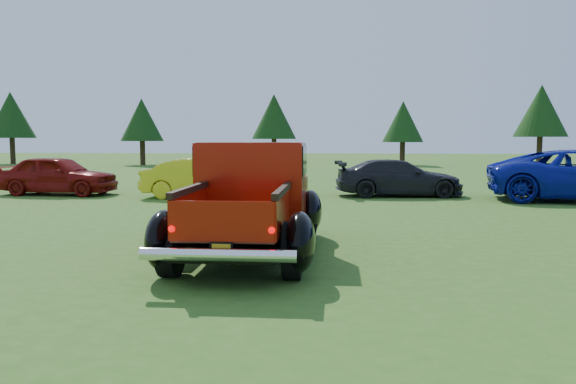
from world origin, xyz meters
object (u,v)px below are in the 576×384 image
object	(u,v)px
pickup_truck	(252,199)
tree_mid_right	(403,122)
tree_mid_left	(274,117)
tree_west	(142,120)
show_car_grey	(399,178)
show_car_yellow	(202,178)
show_car_red	(58,175)
tree_east	(541,111)
tree_far_west	(11,115)

from	to	relation	value
pickup_truck	tree_mid_right	bearing A→B (deg)	78.95
tree_mid_left	tree_west	bearing A→B (deg)	-167.47
tree_mid_right	tree_west	bearing A→B (deg)	-176.82
tree_mid_right	show_car_grey	distance (m)	21.48
tree_mid_left	pickup_truck	world-z (taller)	tree_mid_left
show_car_yellow	show_car_grey	distance (m)	6.22
show_car_red	show_car_grey	size ratio (longest dim) A/B	0.95
tree_mid_left	tree_east	distance (m)	18.06
tree_mid_right	tree_far_west	bearing A→B (deg)	180.00
tree_east	show_car_grey	bearing A→B (deg)	-119.76
show_car_red	show_car_grey	bearing A→B (deg)	-83.45
show_car_red	show_car_yellow	distance (m)	4.99
tree_east	tree_mid_right	bearing A→B (deg)	176.82
tree_mid_right	show_car_yellow	world-z (taller)	tree_mid_right
tree_west	show_car_grey	xyz separation A→B (m)	(15.19, -20.16, -2.53)
tree_far_west	tree_mid_left	world-z (taller)	tree_far_west
tree_east	pickup_truck	bearing A→B (deg)	-117.30
tree_far_west	pickup_truck	size ratio (longest dim) A/B	1.08
tree_west	show_car_red	xyz separation A→B (m)	(4.10, -20.53, -2.46)
tree_mid_right	tree_east	world-z (taller)	tree_east
tree_far_west	tree_east	bearing A→B (deg)	-0.77
tree_mid_right	show_car_yellow	distance (m)	24.01
tree_far_west	show_car_red	bearing A→B (deg)	-56.78
tree_far_west	tree_east	distance (m)	37.00
show_car_yellow	tree_east	bearing A→B (deg)	-37.43
tree_far_west	show_car_red	distance (m)	25.90
tree_far_west	show_car_red	world-z (taller)	tree_far_west
tree_mid_left	tree_east	xyz separation A→B (m)	(18.00, -1.50, 0.27)
tree_east	pickup_truck	distance (m)	33.47
tree_mid_right	tree_east	xyz separation A→B (m)	(9.00, -0.50, 0.68)
show_car_grey	tree_mid_left	bearing A→B (deg)	11.21
tree_mid_right	show_car_red	bearing A→B (deg)	-122.84
tree_mid_right	pickup_truck	xyz separation A→B (m)	(-6.29, -30.13, -2.13)
tree_far_west	show_car_yellow	distance (m)	29.37
tree_mid_right	show_car_red	xyz separation A→B (m)	(-13.90, -21.53, -2.32)
show_car_yellow	show_car_grey	world-z (taller)	show_car_yellow
tree_far_west	pickup_truck	xyz separation A→B (m)	(21.71, -30.13, -2.68)
tree_west	show_car_red	distance (m)	21.08
pickup_truck	show_car_yellow	distance (m)	8.41
tree_far_west	tree_mid_left	distance (m)	19.03
pickup_truck	tree_mid_left	bearing A→B (deg)	95.72
show_car_red	tree_mid_left	bearing A→B (deg)	-7.64
show_car_grey	pickup_truck	bearing A→B (deg)	154.42
show_car_red	tree_mid_right	bearing A→B (deg)	-28.22
show_car_red	tree_east	bearing A→B (deg)	-42.81
tree_east	show_car_red	xyz separation A→B (m)	(-22.90, -21.03, -3.01)
tree_east	show_car_yellow	bearing A→B (deg)	-129.65
tree_east	show_car_grey	size ratio (longest dim) A/B	1.34
tree_mid_left	tree_east	size ratio (longest dim) A/B	0.93
tree_mid_right	tree_east	distance (m)	9.04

